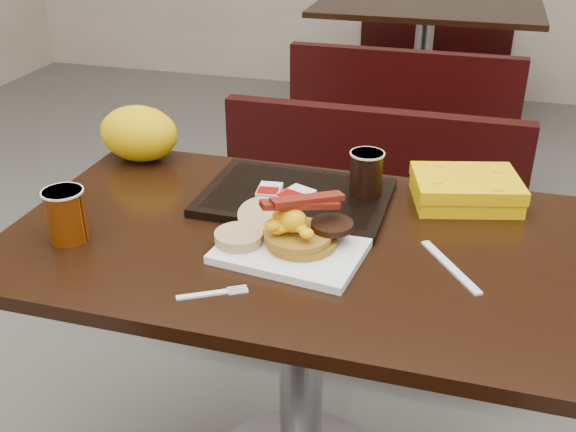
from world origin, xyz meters
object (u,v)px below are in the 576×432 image
(platter, at_px, (292,248))
(coffee_cup_far, at_px, (366,173))
(bench_near_n, at_px, (358,239))
(fork, at_px, (202,295))
(knife, at_px, (450,266))
(hashbrown_sleeve_right, at_px, (295,197))
(paper_bag, at_px, (139,133))
(table_near, at_px, (301,379))
(table_far, at_px, (421,75))
(bench_far_s, at_px, (405,118))
(coffee_cup_near, at_px, (66,215))
(tray, at_px, (296,197))
(bench_far_n, at_px, (432,48))
(hashbrown_sleeve_left, at_px, (269,192))
(clamshell, at_px, (466,190))
(pancake_stack, at_px, (302,238))

(platter, bearing_deg, coffee_cup_far, 76.69)
(bench_near_n, bearing_deg, fork, -96.94)
(knife, relative_size, hashbrown_sleeve_right, 2.46)
(bench_near_n, distance_m, paper_bag, 0.80)
(table_near, bearing_deg, table_far, 90.00)
(bench_far_s, bearing_deg, coffee_cup_near, -102.40)
(hashbrown_sleeve_right, bearing_deg, tray, 126.87)
(fork, bearing_deg, hashbrown_sleeve_right, 49.74)
(table_near, height_order, bench_far_n, table_near)
(bench_far_n, height_order, knife, knife)
(bench_near_n, relative_size, hashbrown_sleeve_left, 14.74)
(clamshell, bearing_deg, platter, -148.95)
(fork, relative_size, hashbrown_sleeve_right, 1.60)
(hashbrown_sleeve_left, distance_m, clamshell, 0.43)
(platter, xyz_separation_m, pancake_stack, (0.02, 0.01, 0.02))
(coffee_cup_near, height_order, tray, coffee_cup_near)
(table_near, height_order, fork, fork)
(pancake_stack, distance_m, coffee_cup_near, 0.47)
(platter, height_order, fork, platter)
(hashbrown_sleeve_left, bearing_deg, paper_bag, 152.85)
(table_near, relative_size, clamshell, 5.28)
(table_far, height_order, hashbrown_sleeve_right, hashbrown_sleeve_right)
(platter, bearing_deg, bench_far_n, 97.04)
(pancake_stack, height_order, hashbrown_sleeve_left, pancake_stack)
(knife, bearing_deg, fork, -97.14)
(fork, distance_m, tray, 0.41)
(hashbrown_sleeve_right, xyz_separation_m, coffee_cup_far, (0.14, 0.08, 0.04))
(coffee_cup_near, bearing_deg, fork, -18.73)
(table_near, xyz_separation_m, bench_far_n, (0.00, 3.30, -0.02))
(table_near, bearing_deg, fork, -114.80)
(pancake_stack, bearing_deg, clamshell, 46.35)
(bench_far_n, height_order, clamshell, clamshell)
(coffee_cup_near, distance_m, hashbrown_sleeve_right, 0.47)
(knife, distance_m, clamshell, 0.29)
(table_near, xyz_separation_m, paper_bag, (-0.50, 0.28, 0.44))
(table_near, height_order, bench_near_n, table_near)
(coffee_cup_far, bearing_deg, fork, -115.03)
(bench_far_s, height_order, fork, fork)
(hashbrown_sleeve_left, bearing_deg, hashbrown_sleeve_right, -17.87)
(bench_far_s, bearing_deg, pancake_stack, -89.64)
(table_far, height_order, knife, knife)
(bench_far_n, bearing_deg, paper_bag, -99.38)
(pancake_stack, distance_m, fork, 0.23)
(fork, distance_m, clamshell, 0.66)
(coffee_cup_near, distance_m, paper_bag, 0.42)
(coffee_cup_near, height_order, coffee_cup_far, coffee_cup_far)
(bench_near_n, relative_size, coffee_cup_near, 9.29)
(table_near, height_order, clamshell, clamshell)
(fork, bearing_deg, coffee_cup_near, 131.78)
(clamshell, distance_m, paper_bag, 0.81)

